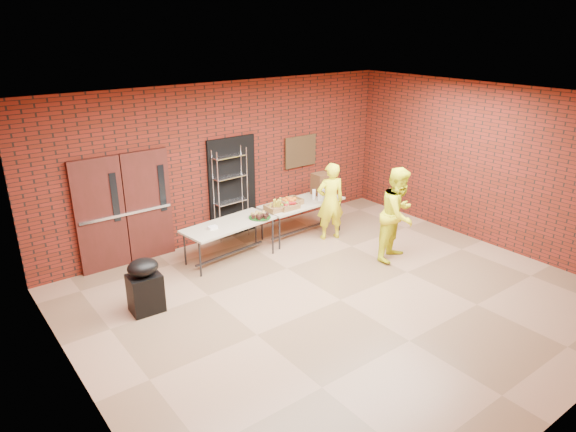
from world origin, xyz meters
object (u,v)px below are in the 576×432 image
at_px(table_right, 302,205).
at_px(coffee_dispenser, 321,184).
at_px(wire_rack, 231,194).
at_px(covered_grill, 145,285).
at_px(volunteer_woman, 330,201).
at_px(table_left, 229,227).
at_px(volunteer_man, 398,214).

height_order(table_right, coffee_dispenser, coffee_dispenser).
bearing_deg(wire_rack, covered_grill, -150.40).
bearing_deg(wire_rack, volunteer_woman, -41.60).
relative_size(table_left, table_right, 1.00).
distance_m(table_left, volunteer_woman, 2.24).
height_order(table_right, volunteer_man, volunteer_man).
distance_m(covered_grill, volunteer_man, 4.74).
bearing_deg(table_right, coffee_dispenser, 9.23).
xyz_separation_m(wire_rack, covered_grill, (-2.62, -1.71, -0.51)).
bearing_deg(table_left, volunteer_woman, -16.64).
distance_m(wire_rack, volunteer_woman, 2.05).
distance_m(table_left, table_right, 1.84).
height_order(table_left, volunteer_woman, volunteer_woman).
xyz_separation_m(table_right, coffee_dispenser, (0.65, 0.14, 0.30)).
bearing_deg(volunteer_woman, coffee_dispenser, -96.01).
xyz_separation_m(coffee_dispenser, volunteer_man, (0.08, -2.11, -0.09)).
xyz_separation_m(wire_rack, coffee_dispenser, (1.90, -0.65, 0.03)).
height_order(table_right, volunteer_woman, volunteer_woman).
bearing_deg(volunteer_man, coffee_dispenser, 75.46).
bearing_deg(table_right, volunteer_man, -72.30).
height_order(covered_grill, volunteer_man, volunteer_man).
distance_m(covered_grill, volunteer_woman, 4.27).
height_order(wire_rack, covered_grill, wire_rack).
bearing_deg(wire_rack, volunteer_man, -57.90).
height_order(coffee_dispenser, volunteer_woman, volunteer_woman).
bearing_deg(volunteer_man, table_right, 93.61).
bearing_deg(coffee_dispenser, covered_grill, -166.84).
relative_size(table_right, covered_grill, 2.08).
height_order(coffee_dispenser, covered_grill, coffee_dispenser).
distance_m(table_right, covered_grill, 3.98).
relative_size(coffee_dispenser, volunteer_woman, 0.29).
height_order(coffee_dispenser, volunteer_man, volunteer_man).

